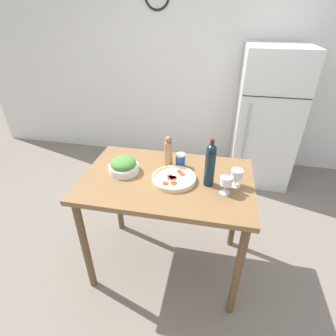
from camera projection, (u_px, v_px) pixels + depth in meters
ground_plane at (167, 262)px, 2.36m from camera, size 14.00×14.00×0.00m
wall_back at (199, 66)px, 3.39m from camera, size 6.40×0.08×2.60m
refrigerator at (266, 118)px, 3.16m from camera, size 0.69×0.74×1.62m
prep_counter at (167, 192)px, 1.95m from camera, size 1.22×0.79×0.91m
wine_bottle at (210, 164)px, 1.73m from camera, size 0.07×0.07×0.34m
wine_glass_near at (226, 182)px, 1.68m from camera, size 0.08×0.08×0.13m
wine_glass_far at (237, 175)px, 1.75m from camera, size 0.08×0.08×0.13m
pepper_mill at (168, 152)px, 1.96m from camera, size 0.06×0.06×0.25m
salad_bowl at (123, 166)px, 1.92m from camera, size 0.22×0.22×0.12m
homemade_pizza at (174, 178)px, 1.84m from camera, size 0.31×0.31×0.04m
salt_canister at (180, 160)px, 1.99m from camera, size 0.07×0.07×0.11m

